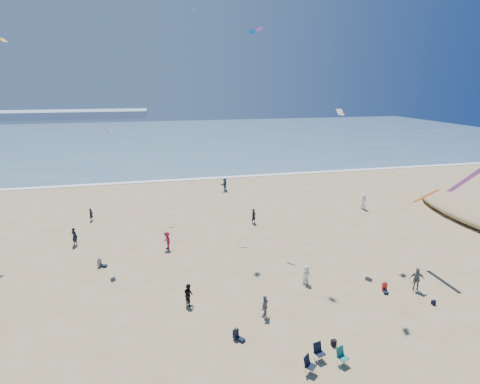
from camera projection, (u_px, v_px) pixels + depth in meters
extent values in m
cube|color=#476B84|center=(164.00, 138.00, 106.60)|extent=(220.00, 100.00, 0.06)
cube|color=white|center=(175.00, 180.00, 59.85)|extent=(220.00, 1.20, 0.08)
cube|color=#7A8EA8|center=(17.00, 115.00, 163.15)|extent=(110.00, 20.00, 3.20)
imported|color=slate|center=(417.00, 279.00, 27.86)|extent=(1.14, 0.88, 1.80)
imported|color=black|center=(254.00, 216.00, 41.33)|extent=(0.72, 0.66, 1.65)
imported|color=black|center=(75.00, 236.00, 35.70)|extent=(0.77, 0.72, 1.77)
imported|color=#2E5980|center=(225.00, 184.00, 53.92)|extent=(1.47, 1.73, 1.88)
imported|color=maroon|center=(167.00, 240.00, 34.89)|extent=(0.95, 1.23, 1.68)
imported|color=white|center=(363.00, 202.00, 46.00)|extent=(0.96, 1.09, 1.89)
imported|color=black|center=(189.00, 294.00, 26.08)|extent=(0.89, 0.96, 1.58)
imported|color=white|center=(306.00, 275.00, 28.82)|extent=(0.82, 0.64, 1.48)
imported|color=black|center=(91.00, 215.00, 42.10)|extent=(0.58, 0.64, 1.46)
imported|color=gray|center=(265.00, 306.00, 24.70)|extent=(0.88, 0.94, 1.55)
cube|color=black|center=(334.00, 343.00, 22.09)|extent=(0.30, 0.22, 0.38)
cube|color=black|center=(433.00, 302.00, 26.21)|extent=(0.28, 0.18, 0.34)
cube|color=#0880D5|center=(252.00, 32.00, 34.43)|extent=(0.52, 0.64, 0.42)
cube|color=white|center=(340.00, 112.00, 32.33)|extent=(0.72, 0.75, 0.55)
cube|color=green|center=(195.00, 8.00, 46.55)|extent=(0.46, 0.49, 0.36)
cube|color=gold|center=(3.00, 40.00, 34.07)|extent=(0.66, 0.68, 0.36)
cube|color=red|center=(107.00, 131.00, 31.96)|extent=(0.51, 0.81, 0.53)
cube|color=#812A93|center=(260.00, 29.00, 36.51)|extent=(0.69, 0.82, 0.41)
cube|color=#6D28A3|center=(465.00, 181.00, 22.03)|extent=(0.35, 3.14, 2.21)
cube|color=orange|center=(425.00, 196.00, 30.62)|extent=(0.35, 2.64, 1.87)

